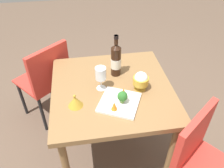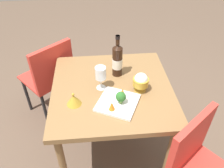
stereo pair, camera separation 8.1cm
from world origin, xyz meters
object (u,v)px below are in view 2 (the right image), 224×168
carrot_garnish_left (123,92)px  rice_bowl (141,82)px  rice_bowl_lid (74,100)px  wine_glass (101,73)px  broccoli_floret (121,97)px  chair_near_window (196,161)px  serving_plate (118,103)px  chair_by_wall (51,74)px  carrot_garnish_right (112,106)px  wine_bottle (117,60)px

carrot_garnish_left → rice_bowl: bearing=113.9°
rice_bowl → rice_bowl_lid: rice_bowl is taller
wine_glass → carrot_garnish_left: wine_glass is taller
broccoli_floret → carrot_garnish_left: broccoli_floret is taller
chair_near_window → rice_bowl: rice_bowl is taller
rice_bowl_lid → serving_plate: bearing=85.2°
chair_by_wall → wine_glass: size_ratio=4.75×
rice_bowl → carrot_garnish_right: rice_bowl is taller
rice_bowl_lid → wine_glass: bearing=128.5°
wine_glass → serving_plate: wine_glass is taller
carrot_garnish_left → carrot_garnish_right: (0.13, -0.08, 0.00)m
serving_plate → carrot_garnish_right: bearing=-34.7°
wine_bottle → broccoli_floret: bearing=-2.1°
broccoli_floret → carrot_garnish_right: 0.09m
chair_near_window → wine_glass: size_ratio=4.75×
wine_bottle → carrot_garnish_right: 0.40m
rice_bowl → carrot_garnish_right: bearing=-49.1°
wine_bottle → carrot_garnish_right: size_ratio=5.35×
wine_glass → carrot_garnish_right: wine_glass is taller
serving_plate → carrot_garnish_left: carrot_garnish_left is taller
carrot_garnish_right → serving_plate: bearing=145.3°
broccoli_floret → carrot_garnish_right: size_ratio=1.39×
wine_bottle → serving_plate: bearing=-5.5°
rice_bowl_lid → chair_by_wall: bearing=-157.2°
wine_bottle → serving_plate: (0.32, -0.03, -0.12)m
carrot_garnish_right → wine_glass: bearing=-166.8°
wine_bottle → rice_bowl_lid: wine_bottle is taller
chair_by_wall → wine_bottle: 0.74m
broccoli_floret → serving_plate: bearing=-113.6°
chair_by_wall → carrot_garnish_right: 0.90m
chair_by_wall → wine_bottle: size_ratio=2.58×
serving_plate → carrot_garnish_right: 0.09m
serving_plate → chair_near_window: bearing=52.6°
chair_by_wall → rice_bowl_lid: bearing=-107.9°
rice_bowl_lid → broccoli_floret: 0.31m
wine_glass → carrot_garnish_left: bearing=52.6°
carrot_garnish_left → broccoli_floret: bearing=-16.3°
wine_bottle → rice_bowl: size_ratio=2.33×
chair_by_wall → wine_glass: bearing=-87.1°
carrot_garnish_left → serving_plate: bearing=-31.6°
wine_glass → serving_plate: (0.17, 0.10, -0.12)m
rice_bowl → serving_plate: size_ratio=0.42×
serving_plate → rice_bowl: bearing=125.6°
broccoli_floret → carrot_garnish_left: (-0.07, 0.02, -0.02)m
chair_by_wall → rice_bowl_lid: 0.71m
chair_near_window → serving_plate: chair_near_window is taller
chair_by_wall → rice_bowl: 0.93m
serving_plate → wine_glass: bearing=-149.7°
wine_glass → broccoli_floret: bearing=33.4°
wine_bottle → wine_glass: size_ratio=1.84×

